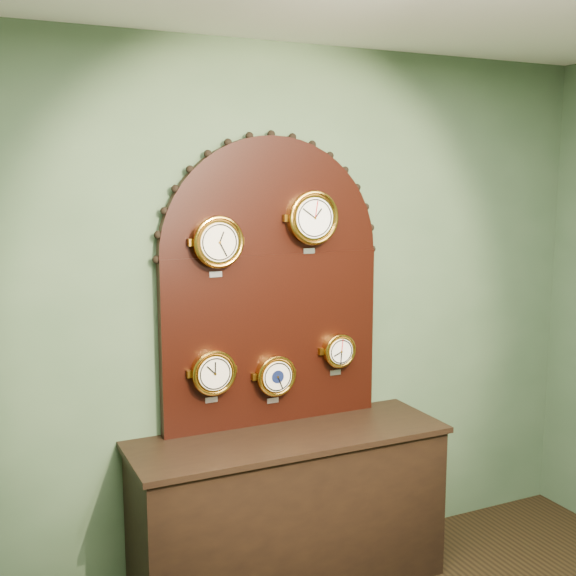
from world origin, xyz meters
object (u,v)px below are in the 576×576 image
arabic_clock (312,218)px  barometer (275,375)px  shop_counter (290,514)px  roman_clock (217,242)px  hygrometer (213,372)px  tide_clock (338,350)px  display_board (272,274)px

arabic_clock → barometer: arabic_clock is taller
shop_counter → arabic_clock: arabic_clock is taller
barometer → roman_clock: bearing=-179.8°
roman_clock → hygrometer: 0.65m
roman_clock → hygrometer: bearing=178.9°
tide_clock → roman_clock: bearing=-179.8°
display_board → hygrometer: bearing=-169.2°
roman_clock → tide_clock: bearing=0.2°
shop_counter → roman_clock: 1.45m
arabic_clock → tide_clock: 0.74m
shop_counter → hygrometer: hygrometer is taller
shop_counter → arabic_clock: size_ratio=4.84×
display_board → hygrometer: display_board is taller
roman_clock → display_board: bearing=12.0°
barometer → tide_clock: tide_clock is taller
arabic_clock → tide_clock: arabic_clock is taller
display_board → hygrometer: 0.59m
shop_counter → barometer: size_ratio=5.98×
display_board → roman_clock: bearing=-168.0°
arabic_clock → hygrometer: arabic_clock is taller
shop_counter → tide_clock: bearing=23.0°
roman_clock → hygrometer: (-0.03, 0.00, -0.65)m
display_board → tide_clock: bearing=-10.2°
hygrometer → roman_clock: bearing=-1.1°
roman_clock → arabic_clock: (0.52, -0.00, 0.10)m
shop_counter → tide_clock: 0.89m
shop_counter → hygrometer: bearing=156.4°
display_board → arabic_clock: size_ratio=4.63×
roman_clock → shop_counter: bearing=-25.6°
tide_clock → shop_counter: bearing=-157.0°
shop_counter → barometer: barometer is taller
shop_counter → hygrometer: (-0.35, 0.15, 0.76)m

